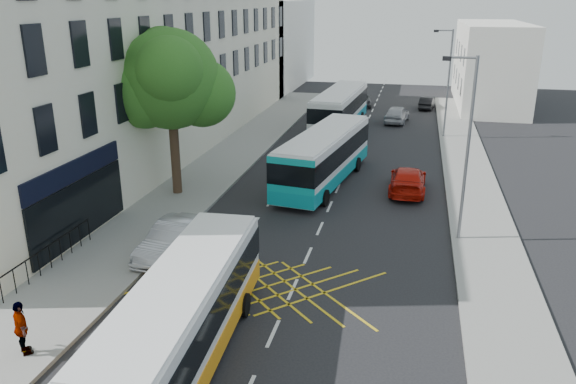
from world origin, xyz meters
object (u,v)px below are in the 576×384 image
Objects in this scene: lamp_far at (447,78)px; bus_far at (340,109)px; bus_near at (183,317)px; parked_car_silver at (174,239)px; street_tree at (170,80)px; distant_car_grey at (361,100)px; lamp_near at (466,141)px; bus_mid at (324,156)px; distant_car_silver at (397,114)px; red_hatchback at (408,180)px; distant_car_dark at (427,103)px; pedestrian_far at (21,328)px.

bus_far is at bearing 171.81° from lamp_far.
bus_near is 7.57m from parked_car_silver.
street_tree is 2.05× the size of distant_car_grey.
lamp_near is 22.90m from bus_far.
distant_car_silver is (3.46, 18.11, -0.88)m from bus_mid.
red_hatchback is at bearing -64.59° from bus_far.
bus_near is at bearing -85.49° from bus_mid.
red_hatchback is at bearing 101.35° from distant_car_silver.
lamp_near reaches higher than distant_car_dark.
parked_car_silver reaches higher than distant_car_grey.
bus_mid is at bearing 83.52° from distant_car_dark.
bus_far is (6.50, 18.22, -4.60)m from street_tree.
pedestrian_far is (-13.20, -11.91, -3.59)m from lamp_near.
street_tree is 1.82× the size of red_hatchback.
bus_near is (-8.41, -30.97, -3.13)m from lamp_far.
lamp_near is 4.56× the size of pedestrian_far.
lamp_far is 34.72m from pedestrian_far.
street_tree is 1.96× the size of parked_car_silver.
distant_car_grey is at bearing 103.29° from lamp_near.
bus_near is 18.38m from red_hatchback.
lamp_near is 18.14m from pedestrian_far.
street_tree reaches higher than distant_car_dark.
distant_car_dark is at bearing 60.38° from bus_far.
street_tree is 15.86m from pedestrian_far.
distant_car_grey is 8.00m from distant_car_silver.
bus_mid is (1.25, 17.82, 0.13)m from bus_near.
distant_car_dark is (6.06, 25.13, -1.04)m from bus_mid.
street_tree is 2.03× the size of distant_car_silver.
bus_mid is 2.62× the size of distant_car_grey.
distant_car_silver is (4.51, 3.78, -0.96)m from bus_far.
bus_mid is at bearing 86.27° from distant_car_silver.
lamp_near is 1.66× the size of red_hatchback.
street_tree reaches higher than distant_car_grey.
distant_car_dark is at bearing 64.89° from street_tree.
distant_car_silver is 1.22× the size of distant_car_dark.
bus_mid is 2.50× the size of parked_car_silver.
bus_mid is at bearing -66.82° from pedestrian_far.
lamp_near is at bearing -84.27° from distant_car_grey.
lamp_near is 1.87× the size of distant_car_grey.
parked_car_silver is 37.72m from distant_car_dark.
distant_car_grey is at bearing 85.76° from bus_near.
bus_near is at bearing -86.65° from bus_far.
bus_far is 2.68× the size of distant_car_silver.
distant_car_dark is (7.11, 10.81, -1.11)m from bus_far.
lamp_far is at bearing 49.19° from street_tree.
lamp_far reaches higher than bus_near.
lamp_far is 1.66× the size of red_hatchback.
pedestrian_far reaches higher than parked_car_silver.
lamp_near is at bearing 49.41° from bus_near.
bus_near is at bearing 87.42° from distant_car_dark.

